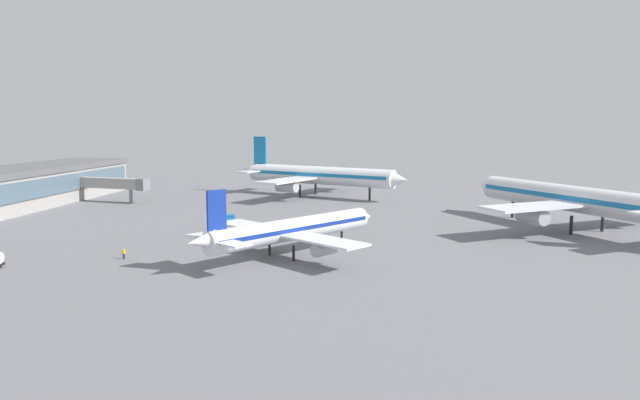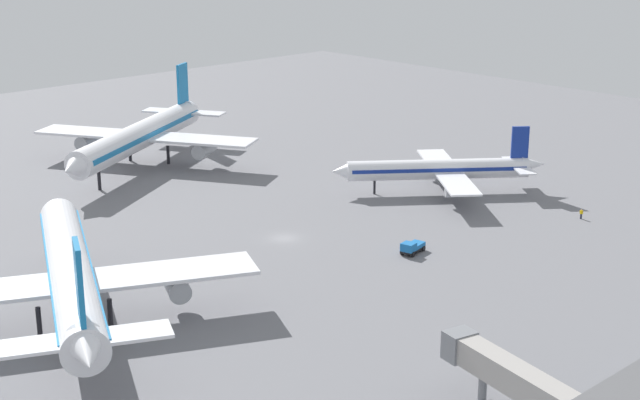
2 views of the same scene
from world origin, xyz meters
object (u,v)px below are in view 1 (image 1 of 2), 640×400
(airplane_distant, at_px, (291,230))
(ground_crew_worker, at_px, (124,254))
(pushback_tractor, at_px, (230,220))
(airplane_taxiing, at_px, (575,199))
(airplane_at_gate, at_px, (317,175))

(airplane_distant, relative_size, ground_crew_worker, 19.52)
(pushback_tractor, height_order, ground_crew_worker, pushback_tractor)
(airplane_taxiing, bearing_deg, airplane_distant, 88.26)
(airplane_taxiing, bearing_deg, pushback_tractor, 60.36)
(airplane_at_gate, bearing_deg, airplane_distant, -60.63)
(airplane_taxiing, distance_m, pushback_tractor, 69.98)
(airplane_at_gate, distance_m, pushback_tractor, 50.51)
(airplane_distant, xyz_separation_m, ground_crew_worker, (5.13, -25.81, -3.45))
(airplane_at_gate, relative_size, ground_crew_worker, 31.61)
(pushback_tractor, distance_m, ground_crew_worker, 33.60)
(airplane_taxiing, bearing_deg, ground_crew_worker, 82.82)
(airplane_at_gate, relative_size, airplane_distant, 1.62)
(pushback_tractor, bearing_deg, airplane_at_gate, -26.59)
(airplane_at_gate, height_order, airplane_distant, airplane_at_gate)
(airplane_distant, bearing_deg, ground_crew_worker, 139.40)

